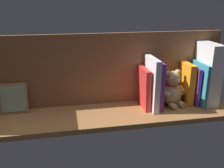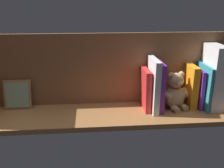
{
  "view_description": "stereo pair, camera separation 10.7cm",
  "coord_description": "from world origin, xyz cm",
  "px_view_note": "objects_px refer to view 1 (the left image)",
  "views": [
    {
      "loc": [
        19.17,
        99.26,
        48.12
      ],
      "look_at": [
        0.0,
        0.0,
        13.12
      ],
      "focal_mm": 40.11,
      "sensor_mm": 36.0,
      "label": 1
    },
    {
      "loc": [
        8.58,
        100.72,
        48.12
      ],
      "look_at": [
        0.0,
        0.0,
        13.12
      ],
      "focal_mm": 40.11,
      "sensor_mm": 36.0,
      "label": 2
    }
  ],
  "objects_px": {
    "dictionary_thick_white": "(208,74)",
    "teddy_bear": "(172,90)",
    "book_0": "(198,83)",
    "picture_frame_leaning": "(13,99)"
  },
  "relations": [
    {
      "from": "dictionary_thick_white",
      "to": "teddy_bear",
      "type": "relative_size",
      "value": 1.69
    },
    {
      "from": "book_0",
      "to": "picture_frame_leaning",
      "type": "bearing_deg",
      "value": -3.87
    },
    {
      "from": "dictionary_thick_white",
      "to": "picture_frame_leaning",
      "type": "xyz_separation_m",
      "value": [
        0.88,
        -0.05,
        -0.08
      ]
    },
    {
      "from": "teddy_bear",
      "to": "book_0",
      "type": "bearing_deg",
      "value": 161.77
    },
    {
      "from": "teddy_bear",
      "to": "picture_frame_leaning",
      "type": "relative_size",
      "value": 1.27
    },
    {
      "from": "dictionary_thick_white",
      "to": "teddy_bear",
      "type": "height_order",
      "value": "dictionary_thick_white"
    },
    {
      "from": "book_0",
      "to": "teddy_bear",
      "type": "xyz_separation_m",
      "value": [
        0.13,
        -0.0,
        -0.03
      ]
    },
    {
      "from": "book_0",
      "to": "teddy_bear",
      "type": "distance_m",
      "value": 0.13
    },
    {
      "from": "dictionary_thick_white",
      "to": "book_0",
      "type": "relative_size",
      "value": 1.43
    },
    {
      "from": "dictionary_thick_white",
      "to": "teddy_bear",
      "type": "distance_m",
      "value": 0.18
    }
  ]
}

